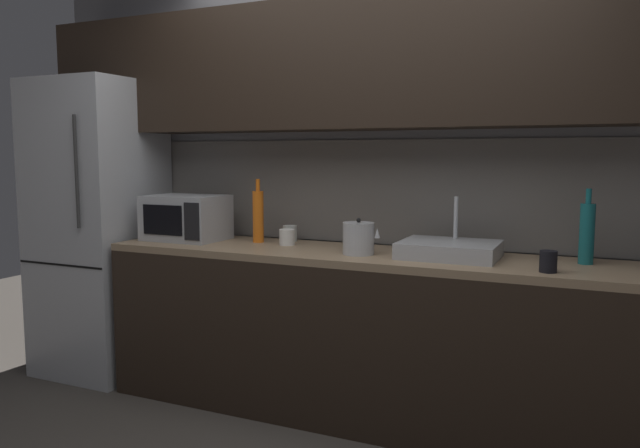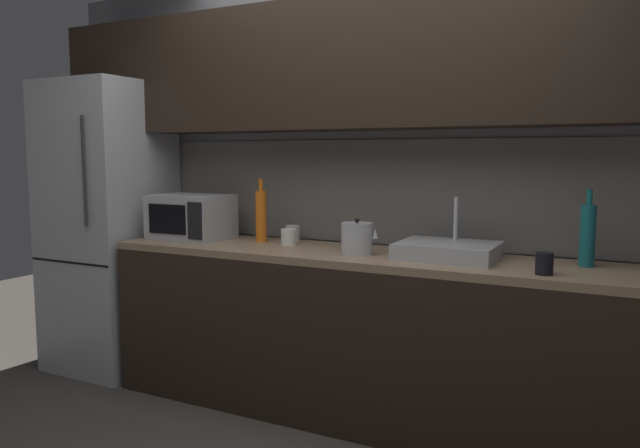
{
  "view_description": "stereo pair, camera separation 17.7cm",
  "coord_description": "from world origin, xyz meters",
  "px_view_note": "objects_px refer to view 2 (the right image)",
  "views": [
    {
      "loc": [
        1.16,
        -2.11,
        1.42
      ],
      "look_at": [
        -0.2,
        0.9,
        1.04
      ],
      "focal_mm": 34.4,
      "sensor_mm": 36.0,
      "label": 1
    },
    {
      "loc": [
        1.32,
        -2.03,
        1.42
      ],
      "look_at": [
        -0.2,
        0.9,
        1.04
      ],
      "focal_mm": 34.4,
      "sensor_mm": 36.0,
      "label": 2
    }
  ],
  "objects_px": {
    "refrigerator": "(109,227)",
    "mug_white": "(289,237)",
    "wine_bottle_teal": "(588,234)",
    "mug_dark": "(544,264)",
    "kettle": "(357,239)",
    "mug_clear": "(293,233)",
    "microwave": "(191,217)",
    "wine_bottle_orange": "(261,215)"
  },
  "relations": [
    {
      "from": "refrigerator",
      "to": "kettle",
      "type": "distance_m",
      "value": 1.83
    },
    {
      "from": "mug_dark",
      "to": "mug_clear",
      "type": "bearing_deg",
      "value": 165.0
    },
    {
      "from": "wine_bottle_orange",
      "to": "refrigerator",
      "type": "bearing_deg",
      "value": -174.9
    },
    {
      "from": "wine_bottle_teal",
      "to": "wine_bottle_orange",
      "type": "height_order",
      "value": "wine_bottle_orange"
    },
    {
      "from": "microwave",
      "to": "wine_bottle_teal",
      "type": "bearing_deg",
      "value": 2.42
    },
    {
      "from": "kettle",
      "to": "mug_white",
      "type": "bearing_deg",
      "value": 164.53
    },
    {
      "from": "wine_bottle_teal",
      "to": "mug_white",
      "type": "distance_m",
      "value": 1.57
    },
    {
      "from": "wine_bottle_orange",
      "to": "mug_dark",
      "type": "xyz_separation_m",
      "value": [
        1.63,
        -0.28,
        -0.11
      ]
    },
    {
      "from": "mug_dark",
      "to": "mug_white",
      "type": "relative_size",
      "value": 1.06
    },
    {
      "from": "refrigerator",
      "to": "wine_bottle_teal",
      "type": "relative_size",
      "value": 5.26
    },
    {
      "from": "kettle",
      "to": "mug_dark",
      "type": "relative_size",
      "value": 2.06
    },
    {
      "from": "refrigerator",
      "to": "kettle",
      "type": "xyz_separation_m",
      "value": [
        1.83,
        -0.07,
        0.04
      ]
    },
    {
      "from": "microwave",
      "to": "mug_clear",
      "type": "bearing_deg",
      "value": 17.87
    },
    {
      "from": "kettle",
      "to": "mug_clear",
      "type": "relative_size",
      "value": 2.1
    },
    {
      "from": "mug_clear",
      "to": "microwave",
      "type": "bearing_deg",
      "value": -162.13
    },
    {
      "from": "refrigerator",
      "to": "mug_white",
      "type": "relative_size",
      "value": 20.64
    },
    {
      "from": "refrigerator",
      "to": "wine_bottle_teal",
      "type": "xyz_separation_m",
      "value": [
        2.91,
        0.11,
        0.11
      ]
    },
    {
      "from": "refrigerator",
      "to": "wine_bottle_orange",
      "type": "xyz_separation_m",
      "value": [
        1.13,
        0.1,
        0.12
      ]
    },
    {
      "from": "wine_bottle_teal",
      "to": "mug_clear",
      "type": "xyz_separation_m",
      "value": [
        -1.62,
        0.1,
        -0.1
      ]
    },
    {
      "from": "wine_bottle_orange",
      "to": "mug_clear",
      "type": "height_order",
      "value": "wine_bottle_orange"
    },
    {
      "from": "mug_white",
      "to": "kettle",
      "type": "bearing_deg",
      "value": -15.47
    },
    {
      "from": "wine_bottle_teal",
      "to": "mug_white",
      "type": "xyz_separation_m",
      "value": [
        -1.57,
        -0.04,
        -0.1
      ]
    },
    {
      "from": "microwave",
      "to": "mug_white",
      "type": "relative_size",
      "value": 5.05
    },
    {
      "from": "kettle",
      "to": "wine_bottle_orange",
      "type": "relative_size",
      "value": 0.53
    },
    {
      "from": "microwave",
      "to": "mug_white",
      "type": "height_order",
      "value": "microwave"
    },
    {
      "from": "mug_clear",
      "to": "mug_white",
      "type": "height_order",
      "value": "mug_clear"
    },
    {
      "from": "mug_dark",
      "to": "mug_white",
      "type": "distance_m",
      "value": 1.44
    },
    {
      "from": "refrigerator",
      "to": "mug_white",
      "type": "distance_m",
      "value": 1.34
    },
    {
      "from": "wine_bottle_teal",
      "to": "wine_bottle_orange",
      "type": "relative_size",
      "value": 0.96
    },
    {
      "from": "mug_clear",
      "to": "mug_dark",
      "type": "relative_size",
      "value": 0.98
    },
    {
      "from": "mug_clear",
      "to": "mug_dark",
      "type": "distance_m",
      "value": 1.53
    },
    {
      "from": "wine_bottle_teal",
      "to": "mug_dark",
      "type": "bearing_deg",
      "value": -116.41
    },
    {
      "from": "wine_bottle_orange",
      "to": "mug_white",
      "type": "distance_m",
      "value": 0.24
    },
    {
      "from": "refrigerator",
      "to": "mug_dark",
      "type": "bearing_deg",
      "value": -3.77
    },
    {
      "from": "wine_bottle_teal",
      "to": "mug_white",
      "type": "relative_size",
      "value": 3.92
    },
    {
      "from": "mug_dark",
      "to": "mug_white",
      "type": "xyz_separation_m",
      "value": [
        -1.42,
        0.25,
        -0.0
      ]
    },
    {
      "from": "mug_dark",
      "to": "wine_bottle_teal",
      "type": "bearing_deg",
      "value": 63.59
    },
    {
      "from": "microwave",
      "to": "mug_dark",
      "type": "distance_m",
      "value": 2.09
    },
    {
      "from": "wine_bottle_orange",
      "to": "mug_dark",
      "type": "distance_m",
      "value": 1.66
    },
    {
      "from": "kettle",
      "to": "mug_clear",
      "type": "distance_m",
      "value": 0.61
    },
    {
      "from": "mug_clear",
      "to": "kettle",
      "type": "bearing_deg",
      "value": -27.19
    },
    {
      "from": "wine_bottle_teal",
      "to": "mug_white",
      "type": "height_order",
      "value": "wine_bottle_teal"
    }
  ]
}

